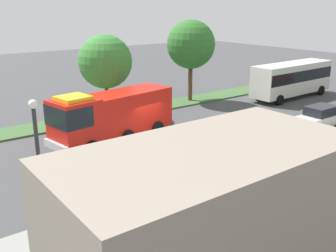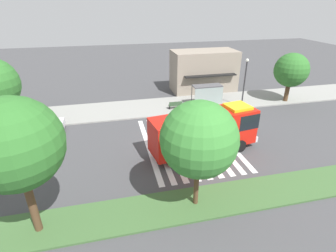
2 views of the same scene
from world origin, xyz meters
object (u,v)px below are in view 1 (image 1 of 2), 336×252
median_tree_far_west (191,45)px  bus_stop_shelter (140,178)px  transit_bus (292,77)px  parked_car_mid (319,117)px  street_lamp (38,156)px  bench_near_shelter (206,181)px  fire_truck (109,115)px  median_tree_west (105,62)px

median_tree_far_west → bus_stop_shelter: bearing=44.5°
transit_bus → bus_stop_shelter: bearing=-158.6°
parked_car_mid → bus_stop_shelter: (18.36, 2.88, 0.98)m
parked_car_mid → street_lamp: 22.60m
transit_bus → median_tree_far_west: 11.26m
parked_car_mid → transit_bus: bearing=-132.3°
parked_car_mid → bench_near_shelter: parked_car_mid is taller
parked_car_mid → bench_near_shelter: size_ratio=2.70×
fire_truck → median_tree_west: bearing=-126.0°
fire_truck → transit_bus: fire_truck is taller
street_lamp → median_tree_west: 18.35m
street_lamp → median_tree_far_west: bearing=-143.8°
median_tree_far_west → transit_bus: bearing=152.3°
fire_truck → median_tree_far_west: (-12.36, -6.13, 3.57)m
bus_stop_shelter → median_tree_west: median_tree_west is taller
transit_bus → street_lamp: street_lamp is taller
transit_bus → street_lamp: (29.62, 9.77, 1.41)m
parked_car_mid → transit_bus: size_ratio=0.42×
parked_car_mid → median_tree_far_west: size_ratio=0.55×
median_tree_far_west → median_tree_west: bearing=0.0°
fire_truck → median_tree_far_west: median_tree_far_west is taller
median_tree_far_west → median_tree_west: median_tree_far_west is taller
fire_truck → bus_stop_shelter: bearing=59.5°
transit_bus → street_lamp: size_ratio=1.82×
fire_truck → bus_stop_shelter: 10.40m
parked_car_mid → transit_bus: transit_bus is taller
transit_bus → median_tree_west: 19.57m
median_tree_far_west → street_lamp: bearing=36.2°
bus_stop_shelter → street_lamp: size_ratio=0.62×
median_tree_far_west → median_tree_west: (9.27, 0.00, -0.88)m
parked_car_mid → transit_bus: (-7.24, -7.97, 1.22)m
bus_stop_shelter → street_lamp: street_lamp is taller
bench_near_shelter → median_tree_west: size_ratio=0.23×
fire_truck → transit_bus: size_ratio=0.92×
bench_near_shelter → street_lamp: street_lamp is taller
parked_car_mid → median_tree_far_west: (2.25, -12.94, 4.70)m
parked_car_mid → bus_stop_shelter: 18.61m
fire_truck → median_tree_far_west: size_ratio=1.22×
bus_stop_shelter → fire_truck: bearing=-111.2°
fire_truck → median_tree_west: 7.37m
bus_stop_shelter → transit_bus: bearing=-157.0°
median_tree_west → street_lamp: bearing=53.6°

